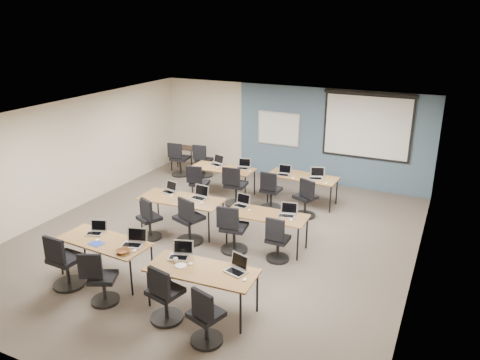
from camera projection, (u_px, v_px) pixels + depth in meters
The scene contains 58 objects.
floor at pixel (216, 239), 10.09m from camera, with size 8.00×9.00×0.02m, color #6B6354.
ceiling at pixel (214, 115), 9.19m from camera, with size 8.00×9.00×0.02m, color white.
wall_back at pixel (289, 133), 13.47m from camera, with size 8.00×0.04×2.70m, color beige.
wall_front at pixel (43, 289), 5.81m from camera, with size 8.00×0.04×2.70m, color beige.
wall_left at pixel (69, 156), 11.26m from camera, with size 0.04×9.00×2.70m, color beige.
wall_right at pixel (420, 213), 8.02m from camera, with size 0.04×9.00×2.70m, color beige.
blue_accent_panel at pixel (331, 138), 12.94m from camera, with size 5.50×0.04×2.70m, color #3D5977.
whiteboard at pixel (279, 129), 13.49m from camera, with size 1.28×0.03×0.98m.
projector_screen at pixel (367, 122), 12.32m from camera, with size 2.40×0.10×1.82m.
training_table_front_left at pixel (104, 243), 8.42m from camera, with size 1.73×0.72×0.73m.
training_table_front_right at pixel (202, 272), 7.47m from camera, with size 1.79×0.75×0.73m.
training_table_mid_left at pixel (181, 200), 10.34m from camera, with size 1.87×0.78×0.73m.
training_table_mid_right at pixel (267, 216), 9.53m from camera, with size 1.67×0.70×0.73m.
training_table_back_left at pixel (223, 170), 12.41m from camera, with size 1.70×0.71×0.73m.
training_table_back_right at pixel (303, 178), 11.78m from camera, with size 1.76×0.73×0.73m.
laptop_0 at pixel (96, 230), 8.68m from camera, with size 0.30×0.25×0.23m.
mouse_0 at pixel (97, 240), 8.40m from camera, with size 0.06×0.09×0.03m, color white.
task_chair_0 at pixel (64, 265), 8.16m from camera, with size 0.56×0.56×1.04m.
laptop_1 at pixel (134, 241), 8.25m from camera, with size 0.36×0.31×0.27m.
mouse_1 at pixel (134, 251), 8.02m from camera, with size 0.06×0.10×0.04m, color white.
task_chair_1 at pixel (100, 282), 7.72m from camera, with size 0.51×0.48×0.96m.
laptop_2 at pixel (181, 253), 7.83m from camera, with size 0.34×0.29×0.26m.
mouse_2 at pixel (191, 264), 7.61m from camera, with size 0.06×0.09×0.03m, color white.
task_chair_2 at pixel (164, 298), 7.24m from camera, with size 0.53×0.53×1.01m.
laptop_3 at pixel (237, 267), 7.39m from camera, with size 0.33×0.28×0.25m.
mouse_3 at pixel (245, 280), 7.15m from camera, with size 0.06×0.09×0.03m, color white.
task_chair_3 at pixel (205, 321), 6.74m from camera, with size 0.50×0.49×0.97m.
laptop_4 at pixel (170, 189), 10.69m from camera, with size 0.31×0.26×0.24m.
mouse_4 at pixel (171, 196), 10.45m from camera, with size 0.06×0.10×0.04m, color white.
task_chair_4 at pixel (149, 222), 9.96m from camera, with size 0.52×0.48×0.97m.
laptop_5 at pixel (200, 195), 10.34m from camera, with size 0.36×0.31×0.27m.
mouse_5 at pixel (202, 203), 10.06m from camera, with size 0.07×0.11×0.04m, color white.
task_chair_5 at pixel (189, 224), 9.77m from camera, with size 0.60×0.58×1.05m.
laptop_6 at pixel (242, 203), 9.92m from camera, with size 0.32×0.27×0.24m.
mouse_6 at pixel (249, 210), 9.69m from camera, with size 0.06×0.09×0.03m, color white.
task_chair_6 at pixel (233, 233), 9.40m from camera, with size 0.56×0.56×1.03m.
laptop_7 at pixel (288, 213), 9.44m from camera, with size 0.34×0.29×0.25m.
mouse_7 at pixel (291, 220), 9.23m from camera, with size 0.07×0.10×0.04m, color white.
task_chair_7 at pixel (277, 243), 9.06m from camera, with size 0.46×0.46×0.95m.
laptop_8 at pixel (217, 162), 12.63m from camera, with size 0.35×0.29×0.26m.
mouse_8 at pixel (217, 167), 12.41m from camera, with size 0.06×0.10×0.04m, color white.
task_chair_8 at pixel (198, 186), 11.99m from camera, with size 0.50×0.50×0.98m.
laptop_9 at pixel (243, 166), 12.34m from camera, with size 0.33×0.28×0.25m.
mouse_9 at pixel (249, 171), 12.10m from camera, with size 0.06×0.09×0.03m, color white.
task_chair_9 at pixel (235, 189), 11.72m from camera, with size 0.57×0.57×1.04m.
laptop_10 at pixel (284, 172), 11.84m from camera, with size 0.32×0.27×0.25m.
mouse_10 at pixel (293, 178), 11.58m from camera, with size 0.06×0.10×0.04m, color white.
task_chair_10 at pixel (270, 193), 11.51m from camera, with size 0.51×0.51×0.99m.
laptop_11 at pixel (316, 176), 11.59m from camera, with size 0.35×0.30×0.26m.
mouse_11 at pixel (326, 183), 11.22m from camera, with size 0.06×0.10×0.04m, color white.
task_chair_11 at pixel (306, 201), 11.03m from camera, with size 0.55×0.52×1.00m.
blue_mousepad at pixel (96, 244), 8.29m from camera, with size 0.24×0.20×0.01m, color #1E359F.
snack_bowl at pixel (123, 251), 7.96m from camera, with size 0.25×0.25×0.06m, color brown.
snack_plate at pixel (181, 266), 7.56m from camera, with size 0.19×0.19×0.01m, color white.
coffee_cup at pixel (176, 260), 7.64m from camera, with size 0.07×0.07×0.06m, color white.
utility_table at pixel (184, 150), 14.30m from camera, with size 0.84×0.47×0.75m.
spare_chair_a at pixel (203, 163), 13.84m from camera, with size 0.51×0.51×0.99m.
spare_chair_b at pixel (179, 162), 13.91m from camera, with size 0.55×0.55×1.03m.
Camera 1 is at (4.36, -7.98, 4.57)m, focal length 35.00 mm.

